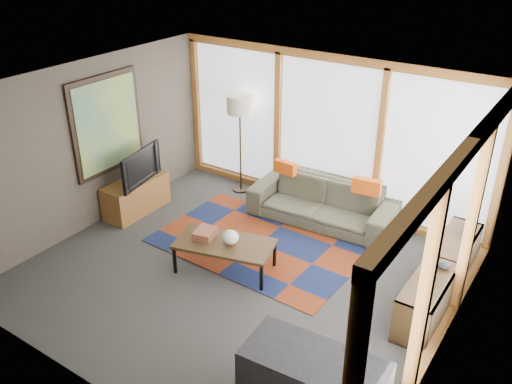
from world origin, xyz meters
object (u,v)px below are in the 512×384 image
Objects in this scene: floor_lamp at (240,144)px; tv_console at (136,196)px; sofa at (322,202)px; bookshelf at (441,278)px; coffee_table at (225,256)px; television at (136,166)px.

tv_console is (-0.98, -1.62, -0.60)m from floor_lamp.
tv_console is at bearing -155.69° from sofa.
tv_console is at bearing -173.82° from bookshelf.
tv_console is (-2.24, 0.54, 0.06)m from coffee_table.
bookshelf is (2.65, 1.07, 0.07)m from coffee_table.
floor_lamp reaches higher than sofa.
tv_console is at bearing -121.26° from floor_lamp.
coffee_table is (1.26, -2.15, -0.66)m from floor_lamp.
bookshelf is at bearing -94.60° from television.
television is (0.09, -0.01, 0.57)m from tv_console.
bookshelf is 4.92m from tv_console.
floor_lamp is at bearing 58.74° from tv_console.
sofa is 0.99× the size of bookshelf.
floor_lamp is 4.10m from bookshelf.
floor_lamp reaches higher than tv_console.
floor_lamp reaches higher than television.
sofa is 1.83m from floor_lamp.
television is (-4.80, -0.54, 0.56)m from bookshelf.
tv_console is (-2.71, -1.43, -0.05)m from sofa.
television is at bearing 166.21° from coffee_table.
sofa is 1.32× the size of floor_lamp.
coffee_table is 2.30m from television.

